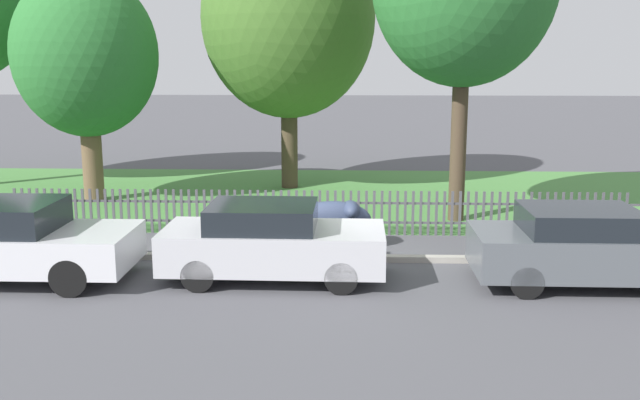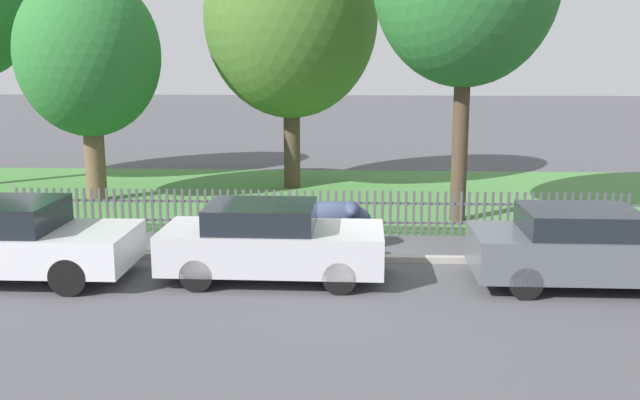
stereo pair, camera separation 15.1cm
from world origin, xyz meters
TOP-DOWN VIEW (x-y plane):
  - ground_plane at (0.00, 0.00)m, footprint 120.00×120.00m
  - kerb_stone at (0.00, 0.10)m, footprint 42.99×0.20m
  - grass_strip at (0.00, 6.84)m, footprint 42.99×9.22m
  - park_fence at (-0.00, 2.25)m, footprint 42.99×0.05m
  - parked_car_black_saloon at (-5.41, -1.36)m, footprint 4.41×1.88m
  - parked_car_navy_estate at (-0.66, -1.13)m, footprint 4.02×1.76m
  - parked_car_red_compact at (4.96, -1.24)m, footprint 4.09×1.75m
  - covered_motorcycle at (0.43, 1.00)m, footprint 1.79×0.79m
  - tree_behind_motorcycle at (-6.41, 5.84)m, footprint 3.89×3.89m
  - tree_mid_park at (-1.07, 8.11)m, footprint 5.15×5.15m

SIDE VIEW (x-z plane):
  - ground_plane at x=0.00m, z-range 0.00..0.00m
  - grass_strip at x=0.00m, z-range 0.00..0.01m
  - kerb_stone at x=0.00m, z-range 0.00..0.12m
  - park_fence at x=0.00m, z-range 0.00..1.03m
  - covered_motorcycle at x=0.43m, z-range 0.10..1.14m
  - parked_car_red_compact at x=4.96m, z-range 0.01..1.41m
  - parked_car_navy_estate at x=-0.66m, z-range 0.01..1.42m
  - parked_car_black_saloon at x=-5.41m, z-range 0.02..1.47m
  - tree_behind_motorcycle at x=-6.41m, z-range 0.88..7.17m
  - tree_mid_park at x=-1.07m, z-range 1.06..9.14m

